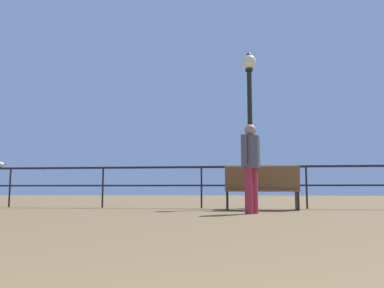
{
  "coord_description": "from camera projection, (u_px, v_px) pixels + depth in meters",
  "views": [
    {
      "loc": [
        -0.32,
        0.21,
        0.44
      ],
      "look_at": [
        -1.39,
        9.04,
        1.48
      ],
      "focal_mm": 36.54,
      "sensor_mm": 36.0,
      "label": 1
    }
  ],
  "objects": [
    {
      "name": "person_by_bench",
      "position": [
        251.0,
        162.0,
        7.22
      ],
      "size": [
        0.36,
        0.45,
        1.65
      ],
      "color": "#A6283C",
      "rests_on": "ground_plane"
    },
    {
      "name": "pier_railing",
      "position": [
        253.0,
        176.0,
        9.2
      ],
      "size": [
        22.03,
        0.05,
        1.0
      ],
      "color": "black",
      "rests_on": "ground_plane"
    },
    {
      "name": "lamppost_center",
      "position": [
        250.0,
        112.0,
        9.58
      ],
      "size": [
        0.35,
        0.35,
        3.88
      ],
      "color": "black",
      "rests_on": "ground_plane"
    },
    {
      "name": "bench_near_left",
      "position": [
        262.0,
        186.0,
        8.41
      ],
      "size": [
        1.57,
        0.6,
        0.94
      ],
      "color": "brown",
      "rests_on": "ground_plane"
    }
  ]
}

